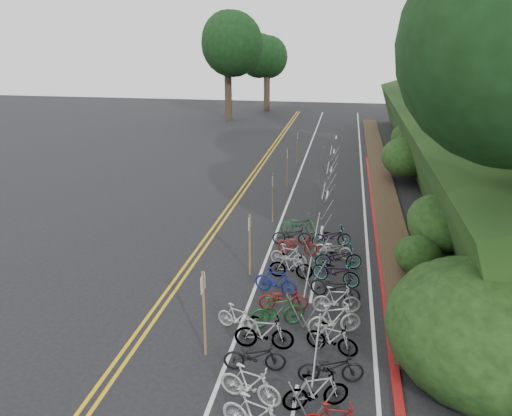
% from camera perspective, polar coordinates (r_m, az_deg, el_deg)
% --- Properties ---
extents(ground, '(120.00, 120.00, 0.00)m').
position_cam_1_polar(ground, '(15.65, -6.57, -15.48)').
color(ground, black).
rests_on(ground, ground).
extents(road_markings, '(7.47, 80.00, 0.01)m').
position_cam_1_polar(road_markings, '(24.29, 1.67, -2.29)').
color(road_markings, gold).
rests_on(road_markings, ground).
extents(red_curb, '(0.25, 28.00, 0.10)m').
position_cam_1_polar(red_curb, '(25.88, 13.49, -1.36)').
color(red_curb, maroon).
rests_on(red_curb, ground).
extents(embankment, '(14.30, 48.14, 9.11)m').
position_cam_1_polar(embankment, '(33.18, 25.97, 6.22)').
color(embankment, black).
rests_on(embankment, ground).
extents(bike_rack_front, '(1.14, 3.26, 1.16)m').
position_cam_1_polar(bike_rack_front, '(13.81, 6.90, -16.39)').
color(bike_rack_front, '#999BA1').
rests_on(bike_rack_front, ground).
extents(bike_racks_rest, '(1.14, 23.00, 1.17)m').
position_cam_1_polar(bike_racks_rest, '(26.53, 7.71, 1.35)').
color(bike_racks_rest, '#999BA1').
rests_on(bike_racks_rest, ground).
extents(signpost_near, '(0.08, 0.40, 2.69)m').
position_cam_1_polar(signpost_near, '(14.48, -5.96, -11.37)').
color(signpost_near, brown).
rests_on(signpost_near, ground).
extents(signposts_rest, '(0.08, 18.40, 2.50)m').
position_cam_1_polar(signposts_rest, '(27.52, 2.87, 3.39)').
color(signposts_rest, brown).
rests_on(signposts_rest, ground).
extents(bike_front, '(0.90, 1.54, 0.89)m').
position_cam_1_polar(bike_front, '(16.08, -2.12, -12.42)').
color(bike_front, beige).
rests_on(bike_front, ground).
extents(bike_valet, '(3.20, 14.65, 1.08)m').
position_cam_1_polar(bike_valet, '(17.51, 5.72, -9.55)').
color(bike_valet, beige).
rests_on(bike_valet, ground).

